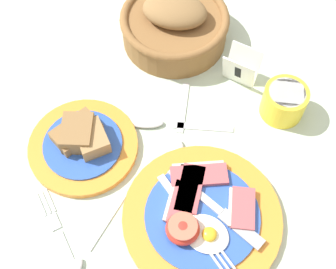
{
  "coord_description": "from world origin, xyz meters",
  "views": [
    {
      "loc": [
        0.17,
        -0.25,
        0.7
      ],
      "look_at": [
        -0.03,
        0.1,
        0.02
      ],
      "focal_mm": 50.0,
      "sensor_mm": 36.0,
      "label": 1
    }
  ],
  "objects_px": {
    "teaspoon_by_saucer": "(159,123)",
    "teaspoon_stray": "(78,262)",
    "teaspoon_near_cup": "(178,143)",
    "number_card": "(241,68)",
    "bread_basket": "(175,24)",
    "fork_on_cloth": "(62,242)",
    "breakfast_plate": "(201,215)",
    "bread_plate": "(83,142)",
    "sugar_cup": "(284,101)"
  },
  "relations": [
    {
      "from": "teaspoon_by_saucer",
      "to": "teaspoon_stray",
      "type": "relative_size",
      "value": 0.94
    },
    {
      "from": "teaspoon_near_cup",
      "to": "teaspoon_by_saucer",
      "type": "bearing_deg",
      "value": -133.6
    },
    {
      "from": "number_card",
      "to": "teaspoon_stray",
      "type": "distance_m",
      "value": 0.43
    },
    {
      "from": "teaspoon_near_cup",
      "to": "number_card",
      "type": "bearing_deg",
      "value": 147.53
    },
    {
      "from": "bread_basket",
      "to": "fork_on_cloth",
      "type": "distance_m",
      "value": 0.45
    },
    {
      "from": "teaspoon_stray",
      "to": "fork_on_cloth",
      "type": "xyz_separation_m",
      "value": [
        -0.04,
        0.01,
        -0.0
      ]
    },
    {
      "from": "breakfast_plate",
      "to": "teaspoon_stray",
      "type": "relative_size",
      "value": 1.29
    },
    {
      "from": "bread_plate",
      "to": "teaspoon_by_saucer",
      "type": "distance_m",
      "value": 0.14
    },
    {
      "from": "bread_plate",
      "to": "number_card",
      "type": "xyz_separation_m",
      "value": [
        0.17,
        0.26,
        0.02
      ]
    },
    {
      "from": "teaspoon_near_cup",
      "to": "bread_plate",
      "type": "bearing_deg",
      "value": -81.41
    },
    {
      "from": "bread_plate",
      "to": "teaspoon_stray",
      "type": "height_order",
      "value": "bread_plate"
    },
    {
      "from": "teaspoon_stray",
      "to": "teaspoon_near_cup",
      "type": "bearing_deg",
      "value": 172.43
    },
    {
      "from": "sugar_cup",
      "to": "teaspoon_near_cup",
      "type": "bearing_deg",
      "value": -129.57
    },
    {
      "from": "number_card",
      "to": "teaspoon_near_cup",
      "type": "distance_m",
      "value": 0.18
    },
    {
      "from": "teaspoon_by_saucer",
      "to": "number_card",
      "type": "bearing_deg",
      "value": -142.2
    },
    {
      "from": "bread_plate",
      "to": "number_card",
      "type": "distance_m",
      "value": 0.31
    },
    {
      "from": "breakfast_plate",
      "to": "sugar_cup",
      "type": "relative_size",
      "value": 3.27
    },
    {
      "from": "bread_basket",
      "to": "teaspoon_stray",
      "type": "bearing_deg",
      "value": -78.22
    },
    {
      "from": "sugar_cup",
      "to": "bread_basket",
      "type": "xyz_separation_m",
      "value": [
        -0.25,
        0.05,
        0.01
      ]
    },
    {
      "from": "bread_basket",
      "to": "teaspoon_stray",
      "type": "distance_m",
      "value": 0.47
    },
    {
      "from": "bread_basket",
      "to": "teaspoon_near_cup",
      "type": "bearing_deg",
      "value": -58.8
    },
    {
      "from": "bread_plate",
      "to": "teaspoon_near_cup",
      "type": "distance_m",
      "value": 0.16
    },
    {
      "from": "bread_plate",
      "to": "teaspoon_by_saucer",
      "type": "bearing_deg",
      "value": 49.01
    },
    {
      "from": "bread_basket",
      "to": "teaspoon_by_saucer",
      "type": "bearing_deg",
      "value": -67.99
    },
    {
      "from": "fork_on_cloth",
      "to": "bread_basket",
      "type": "bearing_deg",
      "value": -50.82
    },
    {
      "from": "number_card",
      "to": "fork_on_cloth",
      "type": "height_order",
      "value": "number_card"
    },
    {
      "from": "sugar_cup",
      "to": "number_card",
      "type": "relative_size",
      "value": 1.04
    },
    {
      "from": "bread_basket",
      "to": "teaspoon_by_saucer",
      "type": "height_order",
      "value": "bread_basket"
    },
    {
      "from": "sugar_cup",
      "to": "fork_on_cloth",
      "type": "relative_size",
      "value": 0.46
    },
    {
      "from": "teaspoon_near_cup",
      "to": "teaspoon_stray",
      "type": "relative_size",
      "value": 0.96
    },
    {
      "from": "teaspoon_by_saucer",
      "to": "teaspoon_near_cup",
      "type": "relative_size",
      "value": 0.98
    },
    {
      "from": "teaspoon_near_cup",
      "to": "teaspoon_stray",
      "type": "bearing_deg",
      "value": -29.21
    },
    {
      "from": "number_card",
      "to": "teaspoon_stray",
      "type": "bearing_deg",
      "value": -99.14
    },
    {
      "from": "sugar_cup",
      "to": "teaspoon_by_saucer",
      "type": "bearing_deg",
      "value": -142.65
    },
    {
      "from": "bread_plate",
      "to": "bread_basket",
      "type": "xyz_separation_m",
      "value": [
        0.01,
        0.29,
        0.02
      ]
    },
    {
      "from": "teaspoon_near_cup",
      "to": "fork_on_cloth",
      "type": "distance_m",
      "value": 0.25
    },
    {
      "from": "sugar_cup",
      "to": "teaspoon_stray",
      "type": "distance_m",
      "value": 0.43
    },
    {
      "from": "bread_plate",
      "to": "teaspoon_stray",
      "type": "bearing_deg",
      "value": -57.07
    },
    {
      "from": "teaspoon_by_saucer",
      "to": "fork_on_cloth",
      "type": "xyz_separation_m",
      "value": [
        -0.02,
        -0.26,
        -0.0
      ]
    },
    {
      "from": "number_card",
      "to": "fork_on_cloth",
      "type": "relative_size",
      "value": 0.44
    },
    {
      "from": "teaspoon_near_cup",
      "to": "sugar_cup",
      "type": "bearing_deg",
      "value": 117.75
    },
    {
      "from": "teaspoon_by_saucer",
      "to": "bread_basket",
      "type": "bearing_deg",
      "value": -93.34
    },
    {
      "from": "bread_plate",
      "to": "teaspoon_near_cup",
      "type": "height_order",
      "value": "bread_plate"
    },
    {
      "from": "sugar_cup",
      "to": "fork_on_cloth",
      "type": "distance_m",
      "value": 0.44
    },
    {
      "from": "bread_plate",
      "to": "sugar_cup",
      "type": "relative_size",
      "value": 2.43
    },
    {
      "from": "teaspoon_stray",
      "to": "fork_on_cloth",
      "type": "distance_m",
      "value": 0.04
    },
    {
      "from": "bread_plate",
      "to": "sugar_cup",
      "type": "distance_m",
      "value": 0.35
    },
    {
      "from": "bread_plate",
      "to": "teaspoon_by_saucer",
      "type": "height_order",
      "value": "bread_plate"
    },
    {
      "from": "breakfast_plate",
      "to": "teaspoon_stray",
      "type": "distance_m",
      "value": 0.2
    },
    {
      "from": "number_card",
      "to": "teaspoon_stray",
      "type": "xyz_separation_m",
      "value": [
        -0.06,
        -0.43,
        -0.03
      ]
    }
  ]
}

